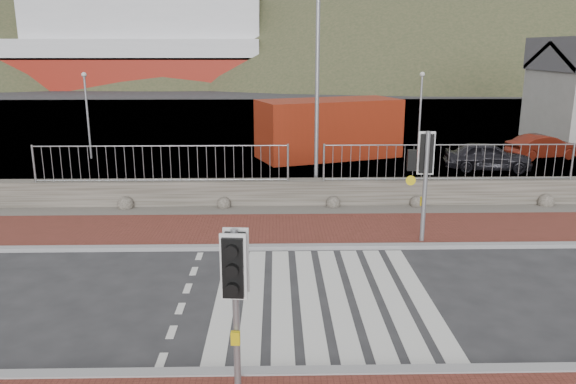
{
  "coord_description": "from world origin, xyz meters",
  "views": [
    {
      "loc": [
        -1.0,
        -11.18,
        5.24
      ],
      "look_at": [
        -0.69,
        3.0,
        1.58
      ],
      "focal_mm": 35.0,
      "sensor_mm": 36.0,
      "label": 1
    }
  ],
  "objects_px": {
    "shipping_container": "(329,129)",
    "car_a": "(488,156)",
    "traffic_signal_far": "(425,163)",
    "ferry": "(101,47)",
    "traffic_signal_near": "(235,278)",
    "streetlight": "(321,72)",
    "car_b": "(544,147)"
  },
  "relations": [
    {
      "from": "car_a",
      "to": "car_b",
      "type": "bearing_deg",
      "value": -46.36
    },
    {
      "from": "ferry",
      "to": "traffic_signal_far",
      "type": "relative_size",
      "value": 16.07
    },
    {
      "from": "streetlight",
      "to": "car_a",
      "type": "xyz_separation_m",
      "value": [
        7.73,
        4.69,
        -3.82
      ]
    },
    {
      "from": "car_a",
      "to": "streetlight",
      "type": "bearing_deg",
      "value": 129.44
    },
    {
      "from": "car_a",
      "to": "shipping_container",
      "type": "bearing_deg",
      "value": 72.21
    },
    {
      "from": "traffic_signal_far",
      "to": "ferry",
      "type": "bearing_deg",
      "value": -61.89
    },
    {
      "from": "traffic_signal_near",
      "to": "ferry",
      "type": "bearing_deg",
      "value": 112.94
    },
    {
      "from": "traffic_signal_far",
      "to": "car_a",
      "type": "height_order",
      "value": "traffic_signal_far"
    },
    {
      "from": "ferry",
      "to": "car_b",
      "type": "height_order",
      "value": "ferry"
    },
    {
      "from": "ferry",
      "to": "car_a",
      "type": "bearing_deg",
      "value": -59.16
    },
    {
      "from": "traffic_signal_far",
      "to": "streetlight",
      "type": "xyz_separation_m",
      "value": [
        -2.42,
        4.68,
        2.2
      ]
    },
    {
      "from": "streetlight",
      "to": "car_a",
      "type": "distance_m",
      "value": 9.81
    },
    {
      "from": "shipping_container",
      "to": "car_a",
      "type": "relative_size",
      "value": 1.84
    },
    {
      "from": "shipping_container",
      "to": "streetlight",
      "type": "bearing_deg",
      "value": -117.58
    },
    {
      "from": "traffic_signal_near",
      "to": "traffic_signal_far",
      "type": "relative_size",
      "value": 0.87
    },
    {
      "from": "ferry",
      "to": "car_b",
      "type": "bearing_deg",
      "value": -55.09
    },
    {
      "from": "shipping_container",
      "to": "traffic_signal_far",
      "type": "bearing_deg",
      "value": -103.85
    },
    {
      "from": "ferry",
      "to": "shipping_container",
      "type": "distance_m",
      "value": 58.28
    },
    {
      "from": "traffic_signal_far",
      "to": "streetlight",
      "type": "bearing_deg",
      "value": -57.7
    },
    {
      "from": "traffic_signal_near",
      "to": "car_a",
      "type": "relative_size",
      "value": 0.73
    },
    {
      "from": "traffic_signal_far",
      "to": "car_a",
      "type": "relative_size",
      "value": 0.85
    },
    {
      "from": "traffic_signal_far",
      "to": "car_b",
      "type": "xyz_separation_m",
      "value": [
        9.03,
        12.02,
        -1.67
      ]
    },
    {
      "from": "streetlight",
      "to": "shipping_container",
      "type": "xyz_separation_m",
      "value": [
        1.05,
        7.95,
        -3.04
      ]
    },
    {
      "from": "ferry",
      "to": "shipping_container",
      "type": "relative_size",
      "value": 7.41
    },
    {
      "from": "ferry",
      "to": "car_a",
      "type": "height_order",
      "value": "ferry"
    },
    {
      "from": "traffic_signal_far",
      "to": "car_a",
      "type": "bearing_deg",
      "value": -114.59
    },
    {
      "from": "ferry",
      "to": "traffic_signal_near",
      "type": "relative_size",
      "value": 18.57
    },
    {
      "from": "ferry",
      "to": "traffic_signal_far",
      "type": "height_order",
      "value": "ferry"
    },
    {
      "from": "traffic_signal_far",
      "to": "car_b",
      "type": "relative_size",
      "value": 0.88
    },
    {
      "from": "car_b",
      "to": "car_a",
      "type": "bearing_deg",
      "value": 113.85
    },
    {
      "from": "traffic_signal_near",
      "to": "traffic_signal_far",
      "type": "bearing_deg",
      "value": 61.16
    },
    {
      "from": "streetlight",
      "to": "car_b",
      "type": "height_order",
      "value": "streetlight"
    }
  ]
}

